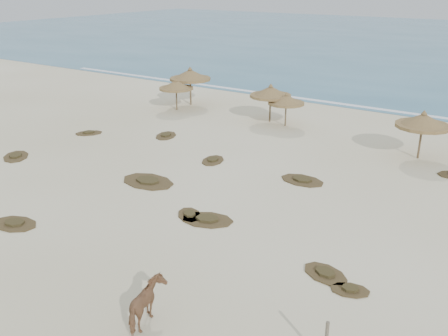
{
  "coord_description": "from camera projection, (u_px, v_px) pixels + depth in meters",
  "views": [
    {
      "loc": [
        11.18,
        -13.33,
        9.89
      ],
      "look_at": [
        -1.06,
        5.0,
        1.45
      ],
      "focal_mm": 40.0,
      "sensor_mm": 36.0,
      "label": 1
    }
  ],
  "objects": [
    {
      "name": "scrub_13",
      "position": [
        213.0,
        160.0,
        28.69
      ],
      "size": [
        1.61,
        2.06,
        0.16
      ],
      "rotation": [
        0.0,
        0.0,
        1.83
      ],
      "color": "brown",
      "rests_on": "ground"
    },
    {
      "name": "ground",
      "position": [
        176.0,
        245.0,
        19.68
      ],
      "size": [
        160.0,
        160.0,
        0.0
      ],
      "primitive_type": "plane",
      "color": "beige",
      "rests_on": "ground"
    },
    {
      "name": "scrub_8",
      "position": [
        89.0,
        133.0,
        33.74
      ],
      "size": [
        2.04,
        2.1,
        0.16
      ],
      "rotation": [
        0.0,
        0.0,
        0.85
      ],
      "color": "brown",
      "rests_on": "ground"
    },
    {
      "name": "palapa_0",
      "position": [
        176.0,
        85.0,
        39.11
      ],
      "size": [
        3.06,
        3.06,
        2.53
      ],
      "rotation": [
        0.0,
        0.0,
        -0.14
      ],
      "color": "brown",
      "rests_on": "ground"
    },
    {
      "name": "palapa_4",
      "position": [
        423.0,
        121.0,
        28.38
      ],
      "size": [
        3.61,
        3.61,
        2.88
      ],
      "rotation": [
        0.0,
        0.0,
        -0.19
      ],
      "color": "brown",
      "rests_on": "ground"
    },
    {
      "name": "palapa_3",
      "position": [
        286.0,
        100.0,
        34.87
      ],
      "size": [
        2.6,
        2.6,
        2.41
      ],
      "rotation": [
        0.0,
        0.0,
        0.01
      ],
      "color": "brown",
      "rests_on": "ground"
    },
    {
      "name": "palapa_2",
      "position": [
        271.0,
        92.0,
        35.78
      ],
      "size": [
        3.03,
        3.03,
        2.81
      ],
      "rotation": [
        0.0,
        0.0,
        -0.01
      ],
      "color": "brown",
      "rests_on": "ground"
    },
    {
      "name": "horse",
      "position": [
        147.0,
        305.0,
        14.97
      ],
      "size": [
        1.25,
        1.82,
        1.4
      ],
      "primitive_type": "imported",
      "rotation": [
        0.0,
        0.0,
        3.47
      ],
      "color": "#926242",
      "rests_on": "ground"
    },
    {
      "name": "scrub_6",
      "position": [
        166.0,
        135.0,
        33.18
      ],
      "size": [
        1.96,
        2.32,
        0.16
      ],
      "rotation": [
        0.0,
        0.0,
        1.98
      ],
      "color": "brown",
      "rests_on": "ground"
    },
    {
      "name": "foam_line",
      "position": [
        380.0,
        110.0,
        39.88
      ],
      "size": [
        70.0,
        0.6,
        0.01
      ],
      "primitive_type": "cube",
      "color": "white",
      "rests_on": "ground"
    },
    {
      "name": "scrub_15",
      "position": [
        16.0,
        156.0,
        29.32
      ],
      "size": [
        2.53,
        2.48,
        0.16
      ],
      "rotation": [
        0.0,
        0.0,
        2.4
      ],
      "color": "brown",
      "rests_on": "ground"
    },
    {
      "name": "scrub_1",
      "position": [
        148.0,
        181.0,
        25.74
      ],
      "size": [
        3.03,
        1.97,
        0.16
      ],
      "rotation": [
        0.0,
        0.0,
        3.14
      ],
      "color": "brown",
      "rests_on": "ground"
    },
    {
      "name": "scrub_11",
      "position": [
        15.0,
        224.0,
        21.31
      ],
      "size": [
        2.33,
        1.73,
        0.16
      ],
      "rotation": [
        0.0,
        0.0,
        0.18
      ],
      "color": "brown",
      "rests_on": "ground"
    },
    {
      "name": "scrub_4",
      "position": [
        325.0,
        273.0,
        17.72
      ],
      "size": [
        2.04,
        1.65,
        0.16
      ],
      "rotation": [
        0.0,
        0.0,
        2.82
      ],
      "color": "brown",
      "rests_on": "ground"
    },
    {
      "name": "scrub_2",
      "position": [
        190.0,
        215.0,
        22.11
      ],
      "size": [
        1.86,
        1.79,
        0.16
      ],
      "rotation": [
        0.0,
        0.0,
        2.45
      ],
      "color": "brown",
      "rests_on": "ground"
    },
    {
      "name": "scrub_3",
      "position": [
        302.0,
        180.0,
        25.88
      ],
      "size": [
        2.41,
        1.63,
        0.16
      ],
      "rotation": [
        0.0,
        0.0,
        3.1
      ],
      "color": "brown",
      "rests_on": "ground"
    },
    {
      "name": "scrub_12",
      "position": [
        350.0,
        290.0,
        16.79
      ],
      "size": [
        1.54,
        1.26,
        0.16
      ],
      "rotation": [
        0.0,
        0.0,
        0.34
      ],
      "color": "brown",
      "rests_on": "ground"
    },
    {
      "name": "scrub_9",
      "position": [
        207.0,
        219.0,
        21.67
      ],
      "size": [
        2.68,
        2.19,
        0.16
      ],
      "rotation": [
        0.0,
        0.0,
        0.34
      ],
      "color": "brown",
      "rests_on": "ground"
    },
    {
      "name": "palapa_1",
      "position": [
        190.0,
        75.0,
        40.62
      ],
      "size": [
        4.37,
        4.37,
        3.13
      ],
      "rotation": [
        0.0,
        0.0,
        -0.39
      ],
      "color": "brown",
      "rests_on": "ground"
    }
  ]
}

